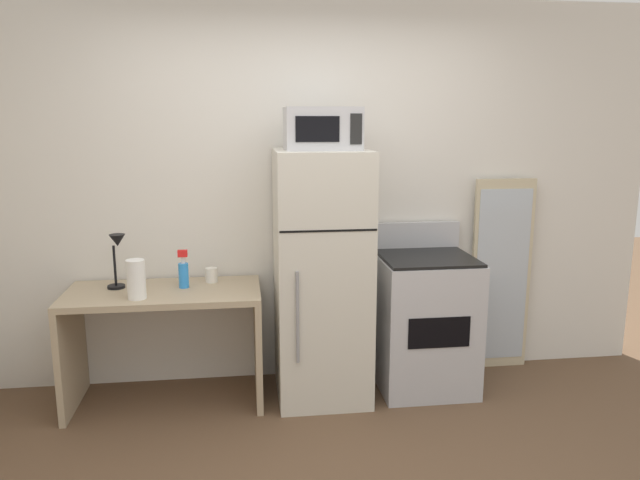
{
  "coord_description": "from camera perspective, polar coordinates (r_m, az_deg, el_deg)",
  "views": [
    {
      "loc": [
        -0.41,
        -2.45,
        1.83
      ],
      "look_at": [
        0.05,
        1.1,
        1.1
      ],
      "focal_mm": 33.96,
      "sensor_mm": 36.0,
      "label": 1
    }
  ],
  "objects": [
    {
      "name": "microwave",
      "position": [
        3.78,
        0.2,
        10.47
      ],
      "size": [
        0.46,
        0.35,
        0.26
      ],
      "color": "#B7B7BC",
      "rests_on": "refrigerator"
    },
    {
      "name": "refrigerator",
      "position": [
        3.93,
        0.15,
        -3.41
      ],
      "size": [
        0.59,
        0.66,
        1.63
      ],
      "color": "beige",
      "rests_on": "ground"
    },
    {
      "name": "paper_towel_roll",
      "position": [
        3.8,
        -16.93,
        -3.57
      ],
      "size": [
        0.11,
        0.11,
        0.24
      ],
      "primitive_type": "cylinder",
      "color": "white",
      "rests_on": "desk"
    },
    {
      "name": "desk_lamp",
      "position": [
        4.03,
        -18.59,
        -1.07
      ],
      "size": [
        0.14,
        0.12,
        0.35
      ],
      "color": "black",
      "rests_on": "desk"
    },
    {
      "name": "oven_range",
      "position": [
        4.2,
        9.83,
        -7.54
      ],
      "size": [
        0.63,
        0.61,
        1.1
      ],
      "color": "#B7B7BC",
      "rests_on": "ground"
    },
    {
      "name": "desk",
      "position": [
        4.03,
        -14.41,
        -7.64
      ],
      "size": [
        1.22,
        0.6,
        0.75
      ],
      "color": "tan",
      "rests_on": "ground"
    },
    {
      "name": "leaning_mirror",
      "position": [
        4.59,
        16.69,
        -3.19
      ],
      "size": [
        0.44,
        0.03,
        1.4
      ],
      "color": "#C6B793",
      "rests_on": "ground"
    },
    {
      "name": "coffee_mug",
      "position": [
        4.08,
        -10.19,
        -3.27
      ],
      "size": [
        0.08,
        0.08,
        0.09
      ],
      "primitive_type": "cylinder",
      "color": "white",
      "rests_on": "desk"
    },
    {
      "name": "spray_bottle",
      "position": [
        3.97,
        -12.74,
        -3.02
      ],
      "size": [
        0.06,
        0.06,
        0.25
      ],
      "color": "#2D8CEA",
      "rests_on": "desk"
    },
    {
      "name": "wall_back_white",
      "position": [
        4.21,
        -1.72,
        4.33
      ],
      "size": [
        5.0,
        0.1,
        2.6
      ],
      "primitive_type": "cube",
      "color": "silver",
      "rests_on": "ground"
    }
  ]
}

